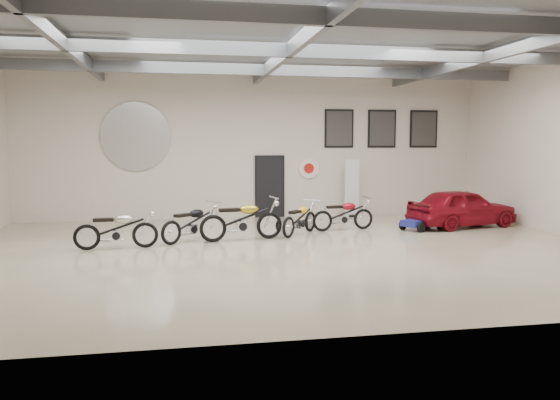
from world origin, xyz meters
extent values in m
cube|color=#C3B395|center=(0.00, 0.00, 0.00)|extent=(16.00, 12.00, 0.01)
cube|color=slate|center=(0.00, 0.00, 5.00)|extent=(16.00, 12.00, 0.01)
cube|color=beige|center=(0.00, 6.00, 2.50)|extent=(16.00, 0.02, 5.00)
cube|color=black|center=(0.50, 5.95, 1.05)|extent=(0.92, 0.08, 2.10)
imported|color=maroon|center=(6.00, 2.65, 0.60)|extent=(2.13, 3.72, 1.19)
camera|label=1|loc=(-2.56, -12.82, 2.60)|focal=35.00mm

